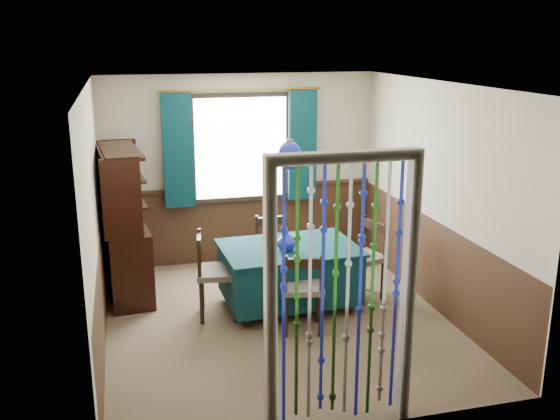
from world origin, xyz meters
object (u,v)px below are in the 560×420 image
object	(u,v)px
chair_right	(363,257)
bowl_shelf	(127,200)
chair_near	(303,289)
vase_sideboard	(127,207)
sideboard	(124,244)
pendant_lamp	(290,155)
vase_table	(286,241)
dining_table	(289,272)
chair_left	(215,273)
chair_far	(274,250)

from	to	relation	value
chair_right	bowl_shelf	bearing A→B (deg)	62.03
bowl_shelf	chair_near	bearing A→B (deg)	-35.62
vase_sideboard	sideboard	bearing A→B (deg)	-99.62
chair_near	pendant_lamp	xyz separation A→B (m)	(0.03, 0.62, 1.27)
vase_table	chair_right	bearing A→B (deg)	9.81
pendant_lamp	bowl_shelf	world-z (taller)	pendant_lamp
chair_right	sideboard	xyz separation A→B (m)	(-2.67, 0.83, 0.11)
dining_table	chair_near	distance (m)	0.62
chair_left	pendant_lamp	xyz separation A→B (m)	(0.84, 0.04, 1.24)
chair_right	pendant_lamp	world-z (taller)	pendant_lamp
vase_table	bowl_shelf	world-z (taller)	bowl_shelf
chair_far	vase_table	size ratio (longest dim) A/B	4.22
chair_far	chair_right	xyz separation A→B (m)	(0.92, -0.58, 0.03)
chair_near	chair_left	xyz separation A→B (m)	(-0.81, 0.58, 0.03)
chair_near	chair_far	size ratio (longest dim) A/B	1.01
dining_table	vase_sideboard	xyz separation A→B (m)	(-1.71, 1.23, 0.54)
dining_table	chair_far	world-z (taller)	chair_far
vase_table	bowl_shelf	bearing A→B (deg)	156.87
chair_right	vase_table	bearing A→B (deg)	83.42
chair_left	chair_right	xyz separation A→B (m)	(1.73, 0.09, -0.01)
chair_left	chair_far	bearing A→B (deg)	137.03
chair_left	dining_table	bearing A→B (deg)	100.72
chair_far	chair_right	size ratio (longest dim) A/B	0.94
dining_table	chair_left	distance (m)	0.84
chair_right	sideboard	bearing A→B (deg)	56.32
pendant_lamp	vase_sideboard	world-z (taller)	pendant_lamp
pendant_lamp	vase_table	size ratio (longest dim) A/B	4.49
chair_far	chair_left	xyz separation A→B (m)	(-0.82, -0.66, 0.04)
chair_right	vase_table	xyz separation A→B (m)	(-0.96, -0.17, 0.33)
chair_right	pendant_lamp	bearing A→B (deg)	76.63
chair_near	chair_left	world-z (taller)	chair_left
chair_right	sideboard	size ratio (longest dim) A/B	0.53
dining_table	chair_near	size ratio (longest dim) A/B	1.75
bowl_shelf	vase_table	bearing A→B (deg)	-23.13
dining_table	vase_sideboard	distance (m)	2.17
sideboard	vase_sideboard	xyz separation A→B (m)	(0.06, 0.35, 0.35)
chair_near	bowl_shelf	xyz separation A→B (m)	(-1.68, 1.20, 0.74)
pendant_lamp	bowl_shelf	bearing A→B (deg)	161.18
chair_right	bowl_shelf	world-z (taller)	bowl_shelf
vase_sideboard	dining_table	bearing A→B (deg)	-35.83
bowl_shelf	vase_sideboard	world-z (taller)	bowl_shelf
chair_near	vase_table	xyz separation A→B (m)	(-0.04, 0.50, 0.35)
chair_left	vase_sideboard	distance (m)	1.61
chair_far	sideboard	bearing A→B (deg)	-11.72
dining_table	vase_table	xyz separation A→B (m)	(-0.07, -0.12, 0.40)
chair_far	vase_sideboard	size ratio (longest dim) A/B	5.19
chair_right	bowl_shelf	size ratio (longest dim) A/B	4.91
sideboard	dining_table	bearing A→B (deg)	-32.08
chair_far	chair_left	distance (m)	1.05
chair_right	vase_sideboard	size ratio (longest dim) A/B	5.52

